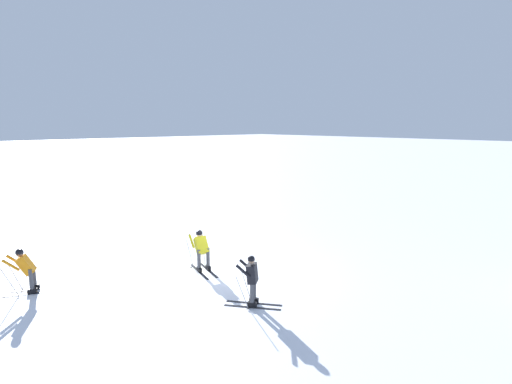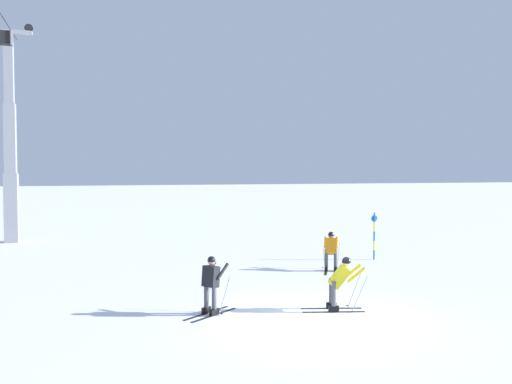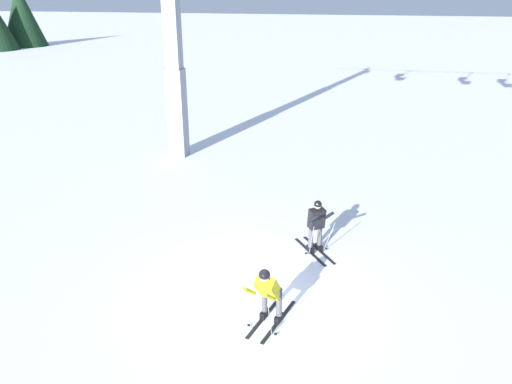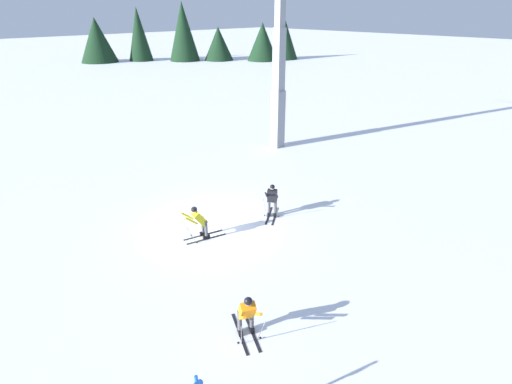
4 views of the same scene
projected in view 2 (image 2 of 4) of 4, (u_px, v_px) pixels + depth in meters
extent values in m
plane|color=white|center=(313.00, 319.00, 13.27)|extent=(260.00, 260.00, 0.00)
cube|color=black|center=(331.00, 308.00, 14.24)|extent=(0.52, 1.67, 0.01)
cube|color=black|center=(331.00, 305.00, 14.24)|extent=(0.18, 0.30, 0.16)
cylinder|color=#4C4C51|center=(331.00, 290.00, 14.22)|extent=(0.13, 0.13, 0.69)
cube|color=black|center=(334.00, 312.00, 13.89)|extent=(0.52, 1.67, 0.01)
cube|color=black|center=(334.00, 309.00, 13.89)|extent=(0.18, 0.30, 0.16)
cylinder|color=#4C4C51|center=(334.00, 293.00, 13.87)|extent=(0.13, 0.13, 0.69)
cube|color=gold|center=(339.00, 277.00, 14.04)|extent=(0.56, 0.67, 0.66)
sphere|color=beige|center=(346.00, 263.00, 14.03)|extent=(0.23, 0.23, 0.23)
sphere|color=black|center=(346.00, 261.00, 14.03)|extent=(0.25, 0.25, 0.25)
cylinder|color=gold|center=(352.00, 272.00, 14.28)|extent=(0.21, 0.51, 0.45)
cylinder|color=gray|center=(354.00, 292.00, 14.35)|extent=(0.02, 0.51, 1.17)
cylinder|color=black|center=(347.00, 305.00, 14.40)|extent=(0.07, 0.07, 0.01)
cylinder|color=gold|center=(356.00, 275.00, 13.82)|extent=(0.21, 0.51, 0.45)
cylinder|color=gray|center=(358.00, 297.00, 13.80)|extent=(0.26, 0.45, 1.17)
cylinder|color=black|center=(352.00, 312.00, 13.76)|extent=(0.07, 0.07, 0.01)
cube|color=gray|center=(11.00, 208.00, 27.47)|extent=(0.69, 0.69, 3.73)
cube|color=gray|center=(10.00, 139.00, 27.31)|extent=(0.58, 0.58, 3.73)
cube|color=gray|center=(9.00, 68.00, 27.16)|extent=(0.46, 0.46, 3.73)
cube|color=gray|center=(8.00, 31.00, 27.08)|extent=(0.28, 2.40, 0.18)
cylinder|color=black|center=(29.00, 28.00, 27.37)|extent=(0.10, 0.44, 0.44)
cube|color=#4C4F54|center=(12.00, 38.00, 22.57)|extent=(0.57, 0.05, 0.63)
cylinder|color=blue|center=(374.00, 255.00, 22.17)|extent=(0.07, 0.07, 0.41)
cylinder|color=yellow|center=(374.00, 245.00, 22.15)|extent=(0.07, 0.07, 0.41)
cylinder|color=blue|center=(374.00, 236.00, 22.13)|extent=(0.07, 0.07, 0.41)
cylinder|color=yellow|center=(374.00, 227.00, 22.12)|extent=(0.07, 0.07, 0.41)
cylinder|color=blue|center=(374.00, 217.00, 22.10)|extent=(0.07, 0.07, 0.41)
cylinder|color=blue|center=(374.00, 218.00, 22.12)|extent=(0.02, 0.28, 0.28)
cube|color=black|center=(326.00, 271.00, 19.65)|extent=(1.56, 0.84, 0.01)
cube|color=black|center=(326.00, 268.00, 19.64)|extent=(0.30, 0.22, 0.16)
cylinder|color=#4C4C51|center=(326.00, 258.00, 19.63)|extent=(0.13, 0.13, 0.66)
cube|color=black|center=(335.00, 271.00, 19.59)|extent=(1.56, 0.84, 0.01)
cube|color=black|center=(335.00, 269.00, 19.59)|extent=(0.30, 0.22, 0.16)
cylinder|color=#4C4C51|center=(336.00, 258.00, 19.57)|extent=(0.13, 0.13, 0.66)
cube|color=orange|center=(331.00, 246.00, 19.73)|extent=(0.65, 0.61, 0.66)
sphere|color=#997051|center=(331.00, 236.00, 19.85)|extent=(0.22, 0.22, 0.22)
sphere|color=black|center=(331.00, 235.00, 19.85)|extent=(0.24, 0.24, 0.24)
cylinder|color=orange|center=(325.00, 242.00, 20.12)|extent=(0.48, 0.30, 0.43)
cylinder|color=gray|center=(324.00, 257.00, 20.19)|extent=(0.48, 0.12, 1.14)
cylinder|color=black|center=(323.00, 268.00, 20.04)|extent=(0.07, 0.07, 0.01)
cylinder|color=orange|center=(337.00, 242.00, 20.04)|extent=(0.48, 0.30, 0.43)
cylinder|color=gray|center=(338.00, 257.00, 20.10)|extent=(0.38, 0.33, 1.14)
cylinder|color=black|center=(339.00, 268.00, 19.94)|extent=(0.07, 0.07, 0.01)
cube|color=black|center=(206.00, 313.00, 13.76)|extent=(1.07, 1.45, 0.01)
cube|color=black|center=(206.00, 310.00, 13.76)|extent=(0.25, 0.29, 0.16)
cylinder|color=#4C4C51|center=(206.00, 293.00, 13.74)|extent=(0.13, 0.13, 0.75)
cube|color=black|center=(214.00, 315.00, 13.59)|extent=(1.07, 1.45, 0.01)
cube|color=black|center=(214.00, 312.00, 13.59)|extent=(0.25, 0.29, 0.16)
cylinder|color=#4C4C51|center=(214.00, 295.00, 13.57)|extent=(0.13, 0.13, 0.75)
cube|color=black|center=(211.00, 276.00, 13.66)|extent=(0.52, 0.50, 0.58)
sphere|color=tan|center=(211.00, 262.00, 13.66)|extent=(0.20, 0.20, 0.20)
sphere|color=black|center=(211.00, 260.00, 13.66)|extent=(0.22, 0.22, 0.22)
cylinder|color=black|center=(210.00, 269.00, 13.97)|extent=(0.33, 0.42, 0.40)
cylinder|color=gray|center=(210.00, 292.00, 14.04)|extent=(0.31, 0.27, 1.05)
cylinder|color=black|center=(204.00, 310.00, 13.95)|extent=(0.07, 0.07, 0.01)
cylinder|color=black|center=(223.00, 271.00, 13.69)|extent=(0.33, 0.42, 0.40)
cylinder|color=gray|center=(225.00, 295.00, 13.70)|extent=(0.16, 0.37, 1.05)
cylinder|color=black|center=(222.00, 314.00, 13.56)|extent=(0.07, 0.07, 0.01)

